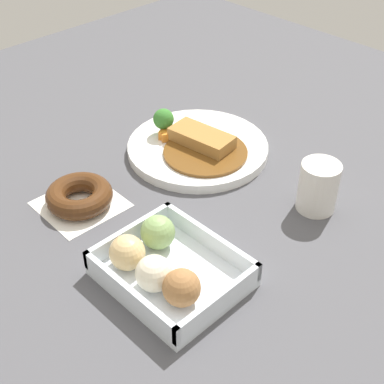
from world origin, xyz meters
name	(u,v)px	position (x,y,z in m)	size (l,w,h in m)	color
ground_plane	(188,202)	(0.00, 0.00, 0.00)	(1.60, 1.60, 0.00)	#4C4C51
curry_plate	(197,146)	(-0.10, 0.12, 0.01)	(0.27, 0.27, 0.07)	white
donut_box	(163,267)	(0.10, -0.15, 0.03)	(0.19, 0.16, 0.06)	silver
chocolate_ring_donut	(79,196)	(-0.12, -0.13, 0.02)	(0.13, 0.13, 0.04)	white
coffee_mug	(318,187)	(0.16, 0.14, 0.04)	(0.06, 0.06, 0.09)	silver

